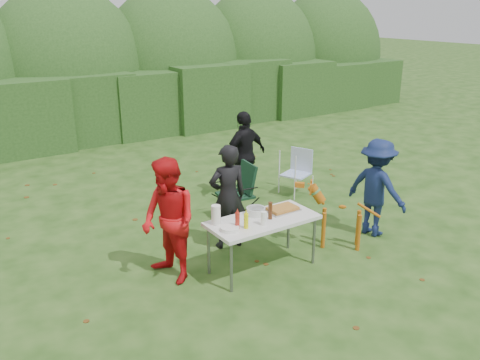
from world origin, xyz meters
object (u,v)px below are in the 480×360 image
camping_chair (235,192)px  mustard_bottle (246,221)px  person_black_puffy (245,155)px  lawn_chair (296,172)px  ketchup_bottle (237,221)px  folding_table (263,223)px  person_cook (228,197)px  beer_bottle (270,211)px  child (377,188)px  paper_towel_roll (216,215)px  person_red_jacket (169,221)px  dog (342,216)px

camping_chair → mustard_bottle: 2.06m
person_black_puffy → lawn_chair: 1.05m
person_black_puffy → ketchup_bottle: bearing=46.0°
folding_table → person_cook: person_cook is taller
folding_table → ketchup_bottle: 0.49m
beer_bottle → ketchup_bottle: bearing=-178.3°
folding_table → child: child is taller
beer_bottle → paper_towel_roll: size_ratio=0.92×
person_cook → person_red_jacket: person_red_jacket is taller
folding_table → lawn_chair: 3.00m
mustard_bottle → person_red_jacket: bearing=145.1°
person_black_puffy → paper_towel_roll: bearing=40.5°
person_red_jacket → paper_towel_roll: bearing=57.9°
paper_towel_roll → child: bearing=-5.2°
person_black_puffy → mustard_bottle: person_black_puffy is taller
dog → beer_bottle: 1.35m
person_black_puffy → lawn_chair: person_black_puffy is taller
person_black_puffy → beer_bottle: person_black_puffy is taller
person_cook → paper_towel_roll: bearing=57.2°
lawn_chair → person_black_puffy: bearing=-48.6°
mustard_bottle → ketchup_bottle: bearing=153.3°
dog → mustard_bottle: bearing=44.1°
person_red_jacket → camping_chair: 2.19m
lawn_chair → folding_table: bearing=18.9°
beer_bottle → mustard_bottle: bearing=-171.3°
camping_chair → mustard_bottle: (-0.98, -1.77, 0.36)m
camping_chair → mustard_bottle: camping_chair is taller
person_cook → beer_bottle: size_ratio=6.58×
ketchup_bottle → folding_table: bearing=9.1°
person_cook → ketchup_bottle: bearing=74.3°
dog → folding_table: bearing=39.1°
dog → mustard_bottle: (-1.72, -0.02, 0.36)m
person_cook → paper_towel_roll: 0.87m
dog → person_red_jacket: bearing=31.3°
folding_table → person_red_jacket: size_ratio=0.91×
camping_chair → ketchup_bottle: camping_chair is taller
folding_table → paper_towel_roll: (-0.61, 0.20, 0.18)m
folding_table → ketchup_bottle: ketchup_bottle is taller
child → lawn_chair: size_ratio=1.77×
ketchup_bottle → dog: bearing=-0.9°
dog → beer_bottle: beer_bottle is taller
mustard_bottle → paper_towel_roll: paper_towel_roll is taller
ketchup_bottle → beer_bottle: 0.53m
dog → person_black_puffy: bearing=-46.0°
folding_table → person_black_puffy: size_ratio=0.92×
mustard_bottle → paper_towel_roll: bearing=128.7°
person_cook → person_black_puffy: bearing=-121.5°
person_black_puffy → ketchup_bottle: (-1.80, -2.49, 0.03)m
folding_table → child: 2.14m
lawn_chair → beer_bottle: size_ratio=3.62×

